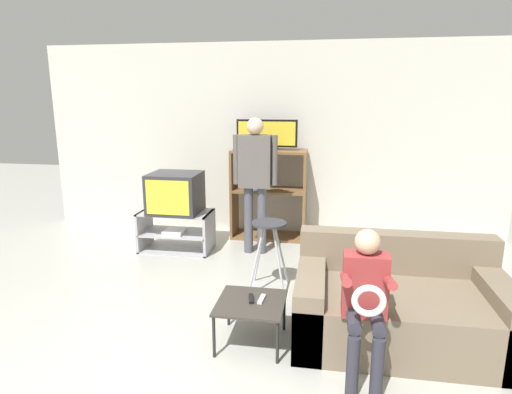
# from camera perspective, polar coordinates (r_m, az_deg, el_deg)

# --- Properties ---
(wall_back) EXTENTS (6.40, 0.06, 2.60)m
(wall_back) POSITION_cam_1_polar(r_m,az_deg,el_deg) (5.95, 1.67, 7.56)
(wall_back) COLOR beige
(wall_back) RESTS_ON ground_plane
(tv_stand) EXTENTS (0.88, 0.48, 0.50)m
(tv_stand) POSITION_cam_1_polar(r_m,az_deg,el_deg) (5.46, -10.56, -4.49)
(tv_stand) COLOR #A8A8AD
(tv_stand) RESTS_ON ground_plane
(television_main) EXTENTS (0.60, 0.55, 0.49)m
(television_main) POSITION_cam_1_polar(r_m,az_deg,el_deg) (5.31, -10.70, 0.55)
(television_main) COLOR #2D2D33
(television_main) RESTS_ON tv_stand
(media_shelf) EXTENTS (1.00, 0.44, 1.20)m
(media_shelf) POSITION_cam_1_polar(r_m,az_deg,el_deg) (5.77, 1.73, 0.47)
(media_shelf) COLOR brown
(media_shelf) RESTS_ON ground_plane
(television_flat) EXTENTS (0.80, 0.20, 0.40)m
(television_flat) POSITION_cam_1_polar(r_m,az_deg,el_deg) (5.64, 1.45, 8.16)
(television_flat) COLOR black
(television_flat) RESTS_ON media_shelf
(folding_stool) EXTENTS (0.38, 0.38, 0.70)m
(folding_stool) POSITION_cam_1_polar(r_m,az_deg,el_deg) (4.18, 1.75, -5.23)
(folding_stool) COLOR #B7B7BC
(folding_stool) RESTS_ON ground_plane
(snack_table) EXTENTS (0.52, 0.52, 0.35)m
(snack_table) POSITION_cam_1_polar(r_m,az_deg,el_deg) (3.39, -0.67, -14.26)
(snack_table) COLOR #38332D
(snack_table) RESTS_ON ground_plane
(remote_control_black) EXTENTS (0.07, 0.15, 0.02)m
(remote_control_black) POSITION_cam_1_polar(r_m,az_deg,el_deg) (3.39, -0.64, -13.39)
(remote_control_black) COLOR black
(remote_control_black) RESTS_ON snack_table
(remote_control_white) EXTENTS (0.05, 0.15, 0.02)m
(remote_control_white) POSITION_cam_1_polar(r_m,az_deg,el_deg) (3.39, 0.76, -13.44)
(remote_control_white) COLOR silver
(remote_control_white) RESTS_ON snack_table
(couch) EXTENTS (1.62, 0.99, 0.76)m
(couch) POSITION_cam_1_polar(r_m,az_deg,el_deg) (3.66, 18.56, -13.65)
(couch) COLOR #756651
(couch) RESTS_ON ground_plane
(person_standing_adult) EXTENTS (0.53, 0.20, 1.65)m
(person_standing_adult) POSITION_cam_1_polar(r_m,az_deg,el_deg) (5.10, -0.11, 3.27)
(person_standing_adult) COLOR #4C4C56
(person_standing_adult) RESTS_ON ground_plane
(person_seated_child) EXTENTS (0.33, 0.43, 1.03)m
(person_seated_child) POSITION_cam_1_polar(r_m,az_deg,el_deg) (2.98, 14.40, -12.48)
(person_seated_child) COLOR #2D2D38
(person_seated_child) RESTS_ON ground_plane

